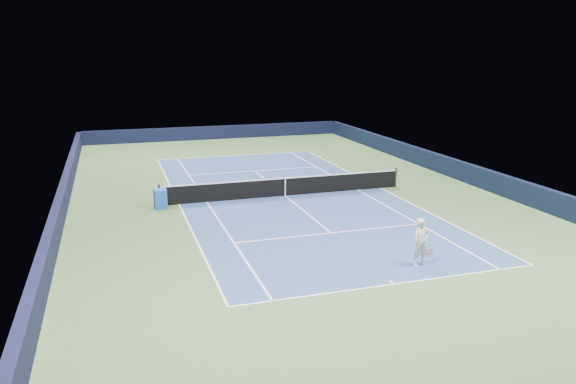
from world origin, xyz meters
name	(u,v)px	position (x,y,z in m)	size (l,w,h in m)	color
ground	(285,196)	(0.00, 0.00, 0.00)	(40.00, 40.00, 0.00)	#3D5D33
wall_far	(215,133)	(0.00, 19.82, 0.55)	(22.00, 0.35, 1.10)	black
wall_right	(465,172)	(10.82, 0.00, 0.55)	(0.35, 40.00, 1.10)	black
wall_left	(62,202)	(-10.82, 0.00, 0.55)	(0.35, 40.00, 1.10)	black
court_surface	(285,196)	(0.00, 0.00, 0.00)	(10.97, 23.77, 0.01)	navy
baseline_far	(236,155)	(0.00, 11.88, 0.01)	(10.97, 0.08, 0.00)	white
baseline_near	(394,284)	(0.00, -11.88, 0.01)	(10.97, 0.08, 0.00)	white
sideline_doubles_right	(380,188)	(5.49, 0.00, 0.01)	(0.08, 23.77, 0.00)	white
sideline_doubles_left	(179,204)	(-5.49, 0.00, 0.01)	(0.08, 23.77, 0.00)	white
sideline_singles_right	(357,190)	(4.12, 0.00, 0.01)	(0.08, 23.77, 0.00)	white
sideline_singles_left	(207,202)	(-4.12, 0.00, 0.01)	(0.08, 23.77, 0.00)	white
service_line_far	(255,171)	(0.00, 6.40, 0.01)	(8.23, 0.08, 0.00)	white
service_line_near	(331,233)	(0.00, -6.40, 0.01)	(8.23, 0.08, 0.00)	white
center_service_line	(285,196)	(0.00, 0.00, 0.01)	(0.08, 12.80, 0.00)	white
center_mark_far	(236,156)	(0.00, 11.73, 0.01)	(0.08, 0.30, 0.00)	white
center_mark_near	(392,282)	(0.00, -11.73, 0.01)	(0.08, 0.30, 0.00)	white
tennis_net	(285,186)	(0.00, 0.00, 0.50)	(12.90, 0.10, 1.07)	black
sponsor_cube	(161,199)	(-6.40, -0.44, 0.47)	(0.62, 0.57, 0.94)	#1D4EB2
tennis_player	(421,242)	(1.66, -10.67, 0.86)	(0.82, 1.29, 2.51)	silver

